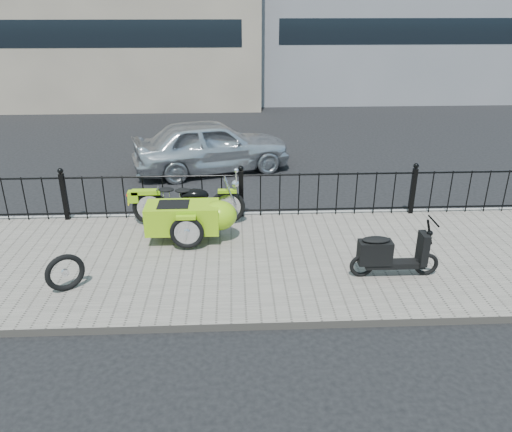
{
  "coord_description": "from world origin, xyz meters",
  "views": [
    {
      "loc": [
        -0.13,
        -8.06,
        4.19
      ],
      "look_at": [
        0.23,
        -0.1,
        0.72
      ],
      "focal_mm": 35.0,
      "sensor_mm": 36.0,
      "label": 1
    }
  ],
  "objects_px": {
    "scooter": "(389,255)",
    "sedan_car": "(212,145)",
    "motorcycle_sidecar": "(193,214)",
    "spare_tire": "(65,273)"
  },
  "relations": [
    {
      "from": "motorcycle_sidecar",
      "to": "scooter",
      "type": "height_order",
      "value": "motorcycle_sidecar"
    },
    {
      "from": "motorcycle_sidecar",
      "to": "sedan_car",
      "type": "relative_size",
      "value": 0.56
    },
    {
      "from": "scooter",
      "to": "spare_tire",
      "type": "distance_m",
      "value": 4.99
    },
    {
      "from": "motorcycle_sidecar",
      "to": "scooter",
      "type": "relative_size",
      "value": 1.59
    },
    {
      "from": "spare_tire",
      "to": "sedan_car",
      "type": "bearing_deg",
      "value": 71.76
    },
    {
      "from": "scooter",
      "to": "sedan_car",
      "type": "xyz_separation_m",
      "value": [
        -2.99,
        5.84,
        0.19
      ]
    },
    {
      "from": "spare_tire",
      "to": "sedan_car",
      "type": "relative_size",
      "value": 0.15
    },
    {
      "from": "spare_tire",
      "to": "sedan_car",
      "type": "height_order",
      "value": "sedan_car"
    },
    {
      "from": "sedan_car",
      "to": "scooter",
      "type": "bearing_deg",
      "value": -168.83
    },
    {
      "from": "motorcycle_sidecar",
      "to": "spare_tire",
      "type": "bearing_deg",
      "value": -135.8
    }
  ]
}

